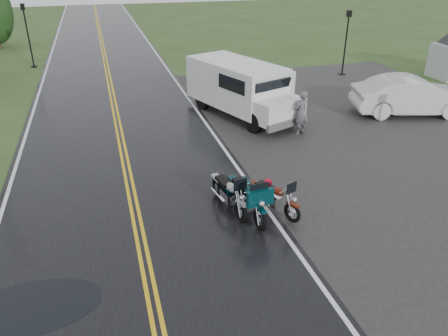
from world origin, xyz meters
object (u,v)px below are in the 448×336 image
object	(u,v)px
motorcycle_teal	(261,210)
lamp_post_far_left	(28,36)
motorcycle_silver	(242,204)
sedan_white	(411,96)
person_at_van	(301,113)
lamp_post_far_right	(346,43)
motorcycle_red	(293,205)
van_white	(255,105)

from	to	relation	value
motorcycle_teal	lamp_post_far_left	xyz separation A→B (m)	(-7.86, 22.16, 1.33)
motorcycle_silver	sedan_white	world-z (taller)	sedan_white
person_at_van	lamp_post_far_right	distance (m)	10.78
sedan_white	lamp_post_far_right	bearing A→B (deg)	9.23
person_at_van	motorcycle_red	bearing A→B (deg)	38.76
motorcycle_teal	person_at_van	world-z (taller)	person_at_van
motorcycle_teal	lamp_post_far_left	distance (m)	23.55
van_white	person_at_van	size ratio (longest dim) A/B	3.43
van_white	lamp_post_far_left	size ratio (longest dim) A/B	1.56
person_at_van	sedan_white	bearing A→B (deg)	163.58
motorcycle_teal	van_white	world-z (taller)	van_white
motorcycle_teal	lamp_post_far_right	world-z (taller)	lamp_post_far_right
motorcycle_red	sedan_white	distance (m)	11.52
lamp_post_far_left	sedan_white	bearing A→B (deg)	-39.86
motorcycle_silver	motorcycle_red	bearing A→B (deg)	-25.28
person_at_van	lamp_post_far_left	bearing A→B (deg)	-77.48
motorcycle_red	lamp_post_far_right	world-z (taller)	lamp_post_far_right
lamp_post_far_right	motorcycle_silver	bearing A→B (deg)	-128.60
motorcycle_silver	sedan_white	xyz separation A→B (m)	(10.50, 6.61, 0.23)
van_white	person_at_van	distance (m)	1.96
motorcycle_silver	person_at_van	xyz separation A→B (m)	(4.48, 5.75, 0.27)
lamp_post_far_right	person_at_van	bearing A→B (deg)	-129.10
motorcycle_silver	person_at_van	world-z (taller)	person_at_van
lamp_post_far_left	motorcycle_teal	bearing A→B (deg)	-70.48
motorcycle_red	van_white	bearing A→B (deg)	56.30
motorcycle_teal	lamp_post_far_left	world-z (taller)	lamp_post_far_left
lamp_post_far_right	motorcycle_teal	bearing A→B (deg)	-126.67
motorcycle_teal	motorcycle_silver	bearing A→B (deg)	118.80
motorcycle_silver	person_at_van	bearing A→B (deg)	43.28
lamp_post_far_left	person_at_van	bearing A→B (deg)	-52.99
motorcycle_silver	lamp_post_far_right	size ratio (longest dim) A/B	0.57
motorcycle_red	lamp_post_far_right	bearing A→B (deg)	32.76
sedan_white	lamp_post_far_right	distance (m)	7.58
motorcycle_red	van_white	xyz separation A→B (m)	(1.30, 6.84, 0.64)
person_at_van	lamp_post_far_right	size ratio (longest dim) A/B	0.47
person_at_van	lamp_post_far_left	world-z (taller)	lamp_post_far_left
motorcycle_red	lamp_post_far_left	bearing A→B (deg)	88.95
motorcycle_red	person_at_van	world-z (taller)	person_at_van
person_at_van	lamp_post_far_left	distance (m)	19.92
motorcycle_teal	sedan_white	distance (m)	12.40
sedan_white	lamp_post_far_right	world-z (taller)	lamp_post_far_right
lamp_post_far_left	lamp_post_far_right	distance (m)	20.20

